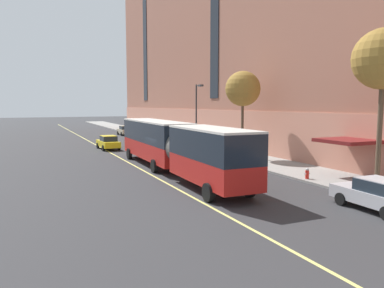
# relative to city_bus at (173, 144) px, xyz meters

# --- Properties ---
(ground_plane) EXTENTS (260.00, 260.00, 0.00)m
(ground_plane) POSITION_rel_city_bus_xyz_m (-0.20, 1.50, -2.14)
(ground_plane) COLOR #303033
(sidewalk) EXTENTS (4.96, 160.00, 0.15)m
(sidewalk) POSITION_rel_city_bus_xyz_m (8.98, 4.50, -2.07)
(sidewalk) COLOR gray
(sidewalk) RESTS_ON ground
(city_bus) EXTENTS (3.06, 20.18, 3.70)m
(city_bus) POSITION_rel_city_bus_xyz_m (0.00, 0.00, 0.00)
(city_bus) COLOR red
(city_bus) RESTS_ON ground
(parked_car_white_0) EXTENTS (2.03, 4.50, 1.56)m
(parked_car_white_0) POSITION_rel_city_bus_xyz_m (5.16, 5.17, -1.36)
(parked_car_white_0) COLOR silver
(parked_car_white_0) RESTS_ON ground
(parked_car_silver_1) EXTENTS (2.04, 4.43, 1.56)m
(parked_car_silver_1) POSITION_rel_city_bus_xyz_m (5.18, -13.13, -1.36)
(parked_car_silver_1) COLOR #B7B7BC
(parked_car_silver_1) RESTS_ON ground
(parked_car_red_2) EXTENTS (2.06, 4.45, 1.56)m
(parked_car_red_2) POSITION_rel_city_bus_xyz_m (5.43, 22.10, -1.36)
(parked_car_red_2) COLOR #B21E19
(parked_car_red_2) RESTS_ON ground
(parked_car_champagne_3) EXTENTS (2.04, 4.28, 1.56)m
(parked_car_champagne_3) POSITION_rel_city_bus_xyz_m (5.41, 35.15, -1.36)
(parked_car_champagne_3) COLOR #BCAD89
(parked_car_champagne_3) RESTS_ON ground
(taxi_cab) EXTENTS (2.06, 4.46, 1.56)m
(taxi_cab) POSITION_rel_city_bus_xyz_m (-1.26, 16.63, -1.36)
(taxi_cab) COLOR yellow
(taxi_cab) RESTS_ON ground
(street_tree_near_corner) EXTENTS (3.40, 3.40, 9.11)m
(street_tree_near_corner) POSITION_rel_city_bus_xyz_m (8.45, -10.45, 5.36)
(street_tree_near_corner) COLOR brown
(street_tree_near_corner) RESTS_ON sidewalk
(street_tree_mid_block) EXTENTS (3.20, 3.20, 7.91)m
(street_tree_mid_block) POSITION_rel_city_bus_xyz_m (8.45, 4.05, 4.29)
(street_tree_mid_block) COLOR brown
(street_tree_mid_block) RESTS_ON sidewalk
(street_lamp) EXTENTS (0.36, 1.48, 6.99)m
(street_lamp) POSITION_rel_city_bus_xyz_m (7.10, 10.93, 2.28)
(street_lamp) COLOR #2D2D30
(street_lamp) RESTS_ON sidewalk
(fire_hydrant) EXTENTS (0.42, 0.24, 0.72)m
(fire_hydrant) POSITION_rel_city_bus_xyz_m (7.00, -6.30, -1.65)
(fire_hydrant) COLOR red
(fire_hydrant) RESTS_ON sidewalk
(lane_centerline) EXTENTS (0.16, 140.00, 0.01)m
(lane_centerline) POSITION_rel_city_bus_xyz_m (-1.70, 4.50, -2.14)
(lane_centerline) COLOR #E0D66B
(lane_centerline) RESTS_ON ground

